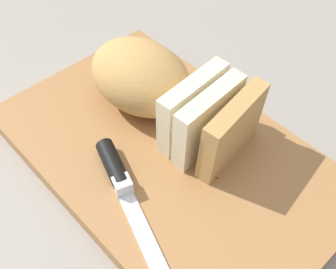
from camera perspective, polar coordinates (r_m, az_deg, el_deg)
name	(u,v)px	position (r m, az deg, el deg)	size (l,w,h in m)	color
ground_plane	(168,161)	(0.56, 0.00, -3.63)	(3.00, 3.00, 0.00)	gray
cutting_board	(168,155)	(0.55, 0.00, -2.86)	(0.45, 0.28, 0.02)	#9E6B3D
bread_loaf	(160,88)	(0.56, -1.14, 6.27)	(0.25, 0.13, 0.09)	tan
bread_knife	(124,188)	(0.50, -6.03, -7.25)	(0.27, 0.12, 0.02)	silver
crumb_near_knife	(216,174)	(0.52, 6.57, -5.31)	(0.01, 0.01, 0.01)	#996633
crumb_near_loaf	(200,151)	(0.54, 4.39, -2.20)	(0.00, 0.00, 0.00)	#996633
crumb_stray_left	(193,141)	(0.55, 3.45, -0.88)	(0.01, 0.01, 0.01)	#996633
crumb_stray_right	(217,175)	(0.52, 6.67, -5.44)	(0.01, 0.01, 0.01)	#996633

